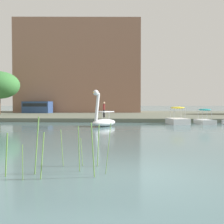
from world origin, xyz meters
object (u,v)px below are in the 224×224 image
pedal_boat_yellow (178,119)px  parked_van (37,107)px  pedal_boat_teal (205,119)px  swan_boat (103,120)px  person_on_path (104,109)px

pedal_boat_yellow → parked_van: size_ratio=0.55×
pedal_boat_teal → parked_van: size_ratio=0.50×
swan_boat → pedal_boat_teal: bearing=19.2°
pedal_boat_yellow → person_on_path: person_on_path is taller
swan_boat → pedal_boat_yellow: size_ratio=1.14×
swan_boat → parked_van: 23.26m
swan_boat → pedal_boat_teal: swan_boat is taller
pedal_boat_yellow → person_on_path: 8.25m
pedal_boat_yellow → person_on_path: bearing=150.0°
swan_boat → pedal_boat_teal: size_ratio=1.26×
person_on_path → parked_van: parked_van is taller
pedal_boat_teal → parked_van: (-21.40, 16.56, 0.97)m
swan_boat → parked_van: bearing=121.9°
swan_boat → person_on_path: swan_boat is taller
swan_boat → parked_van: (-12.27, 19.74, 0.83)m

